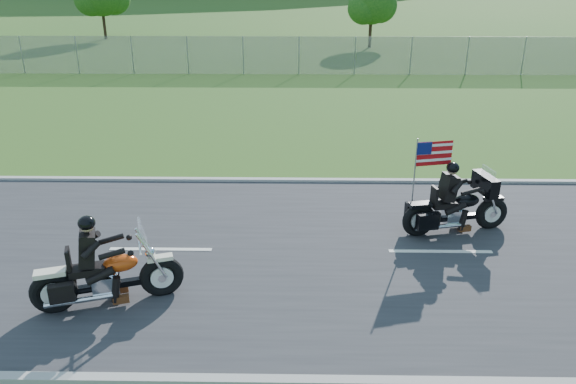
{
  "coord_description": "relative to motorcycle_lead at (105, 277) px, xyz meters",
  "views": [
    {
      "loc": [
        0.92,
        -10.61,
        5.83
      ],
      "look_at": [
        0.74,
        0.0,
        1.4
      ],
      "focal_mm": 35.0,
      "sensor_mm": 36.0,
      "label": 1
    }
  ],
  "objects": [
    {
      "name": "ground",
      "position": [
        2.49,
        2.02,
        -0.57
      ],
      "size": [
        420.0,
        420.0,
        0.0
      ],
      "primitive_type": "plane",
      "color": "#1E4A17",
      "rests_on": "ground"
    },
    {
      "name": "road",
      "position": [
        2.49,
        2.02,
        -0.55
      ],
      "size": [
        120.0,
        8.0,
        0.04
      ],
      "primitive_type": "cube",
      "color": "#28282B",
      "rests_on": "ground"
    },
    {
      "name": "curb_north",
      "position": [
        2.49,
        6.07,
        -0.52
      ],
      "size": [
        120.0,
        0.18,
        0.12
      ],
      "primitive_type": "cube",
      "color": "#9E9B93",
      "rests_on": "ground"
    },
    {
      "name": "curb_south",
      "position": [
        2.49,
        -2.03,
        -0.52
      ],
      "size": [
        120.0,
        0.18,
        0.12
      ],
      "primitive_type": "cube",
      "color": "#9E9B93",
      "rests_on": "ground"
    },
    {
      "name": "fence",
      "position": [
        -2.51,
        22.02,
        0.43
      ],
      "size": [
        60.0,
        0.03,
        2.0
      ],
      "primitive_type": "cube",
      "color": "gray",
      "rests_on": "ground"
    },
    {
      "name": "tree_fence_near",
      "position": [
        8.53,
        32.05,
        2.41
      ],
      "size": [
        3.52,
        3.28,
        4.75
      ],
      "color": "#382316",
      "rests_on": "ground"
    },
    {
      "name": "motorcycle_lead",
      "position": [
        0.0,
        0.0,
        0.0
      ],
      "size": [
        2.61,
        1.2,
        1.81
      ],
      "rotation": [
        0.0,
        0.0,
        0.31
      ],
      "color": "black",
      "rests_on": "ground"
    },
    {
      "name": "motorcycle_follow",
      "position": [
        7.02,
        3.02,
        0.02
      ],
      "size": [
        2.55,
        1.09,
        2.15
      ],
      "rotation": [
        0.0,
        0.0,
        0.22
      ],
      "color": "black",
      "rests_on": "ground"
    }
  ]
}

